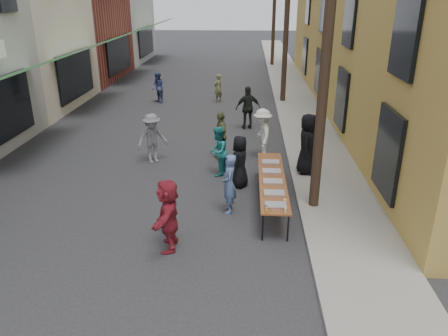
# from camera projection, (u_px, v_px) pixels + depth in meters

# --- Properties ---
(ground) EXTENTS (120.00, 120.00, 0.00)m
(ground) POSITION_uv_depth(u_px,v_px,m) (125.00, 268.00, 9.14)
(ground) COLOR #28282B
(ground) RESTS_ON ground
(sidewalk) EXTENTS (2.20, 60.00, 0.10)m
(sidewalk) POSITION_uv_depth(u_px,v_px,m) (296.00, 101.00, 22.73)
(sidewalk) COLOR gray
(sidewalk) RESTS_ON ground
(storefront_row) EXTENTS (8.00, 37.00, 9.00)m
(storefront_row) POSITION_uv_depth(u_px,v_px,m) (1.00, 18.00, 21.94)
(storefront_row) COLOR maroon
(storefront_row) RESTS_ON ground
(building_ochre) EXTENTS (10.00, 28.00, 10.00)m
(building_ochre) POSITION_uv_depth(u_px,v_px,m) (441.00, 0.00, 19.63)
(building_ochre) COLOR #B78F41
(building_ochre) RESTS_ON ground
(utility_pole_near) EXTENTS (0.26, 0.26, 9.00)m
(utility_pole_near) POSITION_uv_depth(u_px,v_px,m) (328.00, 33.00, 10.00)
(utility_pole_near) COLOR #2D2116
(utility_pole_near) RESTS_ON ground
(utility_pole_mid) EXTENTS (0.26, 0.26, 9.00)m
(utility_pole_mid) POSITION_uv_depth(u_px,v_px,m) (287.00, 11.00, 21.10)
(utility_pole_mid) COLOR #2D2116
(utility_pole_mid) RESTS_ON ground
(utility_pole_far) EXTENTS (0.26, 0.26, 9.00)m
(utility_pole_far) POSITION_uv_depth(u_px,v_px,m) (274.00, 4.00, 32.20)
(utility_pole_far) COLOR #2D2116
(utility_pole_far) RESTS_ON ground
(serving_table) EXTENTS (0.70, 4.00, 0.75)m
(serving_table) POSITION_uv_depth(u_px,v_px,m) (272.00, 180.00, 11.62)
(serving_table) COLOR brown
(serving_table) RESTS_ON ground
(catering_tray_sausage) EXTENTS (0.50, 0.33, 0.08)m
(catering_tray_sausage) POSITION_uv_depth(u_px,v_px,m) (276.00, 206.00, 10.06)
(catering_tray_sausage) COLOR maroon
(catering_tray_sausage) RESTS_ON serving_table
(catering_tray_foil_b) EXTENTS (0.50, 0.33, 0.08)m
(catering_tray_foil_b) POSITION_uv_depth(u_px,v_px,m) (274.00, 194.00, 10.66)
(catering_tray_foil_b) COLOR #B2B2B7
(catering_tray_foil_b) RESTS_ON serving_table
(catering_tray_buns) EXTENTS (0.50, 0.33, 0.08)m
(catering_tray_buns) POSITION_uv_depth(u_px,v_px,m) (273.00, 182.00, 11.31)
(catering_tray_buns) COLOR tan
(catering_tray_buns) RESTS_ON serving_table
(catering_tray_foil_d) EXTENTS (0.50, 0.33, 0.08)m
(catering_tray_foil_d) POSITION_uv_depth(u_px,v_px,m) (272.00, 172.00, 11.96)
(catering_tray_foil_d) COLOR #B2B2B7
(catering_tray_foil_d) RESTS_ON serving_table
(catering_tray_buns_end) EXTENTS (0.50, 0.33, 0.08)m
(catering_tray_buns_end) POSITION_uv_depth(u_px,v_px,m) (271.00, 162.00, 12.61)
(catering_tray_buns_end) COLOR tan
(catering_tray_buns_end) RESTS_ON serving_table
(condiment_jar_a) EXTENTS (0.07, 0.07, 0.08)m
(condiment_jar_a) POSITION_uv_depth(u_px,v_px,m) (267.00, 212.00, 9.80)
(condiment_jar_a) COLOR #A57F26
(condiment_jar_a) RESTS_ON serving_table
(condiment_jar_b) EXTENTS (0.07, 0.07, 0.08)m
(condiment_jar_b) POSITION_uv_depth(u_px,v_px,m) (266.00, 210.00, 9.89)
(condiment_jar_b) COLOR #A57F26
(condiment_jar_b) RESTS_ON serving_table
(condiment_jar_c) EXTENTS (0.07, 0.07, 0.08)m
(condiment_jar_c) POSITION_uv_depth(u_px,v_px,m) (266.00, 208.00, 9.98)
(condiment_jar_c) COLOR #A57F26
(condiment_jar_c) RESTS_ON serving_table
(cup_stack) EXTENTS (0.08, 0.08, 0.12)m
(cup_stack) POSITION_uv_depth(u_px,v_px,m) (285.00, 210.00, 9.81)
(cup_stack) COLOR tan
(cup_stack) RESTS_ON serving_table
(guest_front_a) EXTENTS (0.75, 0.89, 1.55)m
(guest_front_a) POSITION_uv_depth(u_px,v_px,m) (240.00, 161.00, 12.72)
(guest_front_a) COLOR black
(guest_front_a) RESTS_ON ground
(guest_front_b) EXTENTS (0.41, 0.60, 1.58)m
(guest_front_b) POSITION_uv_depth(u_px,v_px,m) (229.00, 184.00, 11.21)
(guest_front_b) COLOR #546DA2
(guest_front_b) RESTS_ON ground
(guest_front_c) EXTENTS (0.74, 0.87, 1.56)m
(guest_front_c) POSITION_uv_depth(u_px,v_px,m) (218.00, 151.00, 13.51)
(guest_front_c) COLOR teal
(guest_front_c) RESTS_ON ground
(guest_front_d) EXTENTS (0.79, 1.20, 1.75)m
(guest_front_d) POSITION_uv_depth(u_px,v_px,m) (262.00, 134.00, 14.85)
(guest_front_d) COLOR white
(guest_front_d) RESTS_ON ground
(guest_front_e) EXTENTS (0.71, 1.05, 1.66)m
(guest_front_e) POSITION_uv_depth(u_px,v_px,m) (221.00, 135.00, 14.84)
(guest_front_e) COLOR #60653A
(guest_front_e) RESTS_ON ground
(guest_queue_back) EXTENTS (0.54, 1.56, 1.67)m
(guest_queue_back) POSITION_uv_depth(u_px,v_px,m) (168.00, 215.00, 9.56)
(guest_queue_back) COLOR maroon
(guest_queue_back) RESTS_ON ground
(server) EXTENTS (0.84, 1.06, 1.89)m
(server) POSITION_uv_depth(u_px,v_px,m) (308.00, 144.00, 13.37)
(server) COLOR black
(server) RESTS_ON sidewalk
(passerby_left) EXTENTS (1.25, 1.12, 1.68)m
(passerby_left) POSITION_uv_depth(u_px,v_px,m) (152.00, 138.00, 14.52)
(passerby_left) COLOR slate
(passerby_left) RESTS_ON ground
(passerby_mid) EXTENTS (1.12, 0.68, 1.79)m
(passerby_mid) POSITION_uv_depth(u_px,v_px,m) (248.00, 108.00, 18.08)
(passerby_mid) COLOR black
(passerby_mid) RESTS_ON ground
(passerby_right) EXTENTS (0.61, 0.63, 1.45)m
(passerby_right) POSITION_uv_depth(u_px,v_px,m) (218.00, 88.00, 22.59)
(passerby_right) COLOR olive
(passerby_right) RESTS_ON ground
(passerby_far) EXTENTS (0.97, 0.98, 1.59)m
(passerby_far) POSITION_uv_depth(u_px,v_px,m) (158.00, 88.00, 22.35)
(passerby_far) COLOR #414D7E
(passerby_far) RESTS_ON ground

